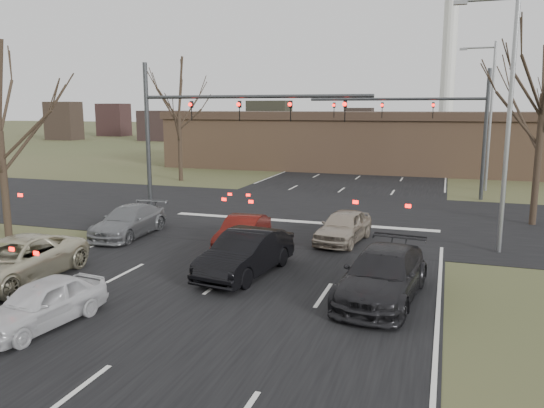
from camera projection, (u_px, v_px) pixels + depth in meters
The scene contains 16 objects.
ground at pixel (173, 318), 14.43m from camera, with size 360.00×360.00×0.00m, color #3E4927.
road_main at pixel (393, 151), 70.48m from camera, with size 14.00×300.00×0.02m, color black.
road_cross at pixel (309, 214), 28.44m from camera, with size 200.00×14.00×0.02m, color black.
building at pixel (393, 141), 48.84m from camera, with size 42.40×10.40×5.30m.
mast_arm_near at pixel (203, 119), 27.29m from camera, with size 12.12×0.24×8.00m.
mast_arm_far at pixel (438, 118), 33.11m from camera, with size 11.12×0.24×8.00m.
streetlight_right_near at pixel (505, 110), 20.05m from camera, with size 2.34×0.25×10.00m.
streetlight_right_far at pixel (488, 109), 35.78m from camera, with size 2.34×0.25×10.00m.
tree_left_far at pixel (178, 85), 40.49m from camera, with size 5.70×5.70×9.50m.
car_silver_suv at pixel (14, 261), 17.29m from camera, with size 2.41×5.22×1.45m, color beige.
car_white_sedan at pixel (42, 303), 13.83m from camera, with size 1.48×3.67×1.25m, color silver.
car_black_hatch at pixel (246, 253), 18.08m from camera, with size 1.61×4.61×1.52m, color black.
car_charcoal_sedan at pixel (383, 275), 15.78m from camera, with size 2.09×5.14×1.49m, color black.
car_grey_ahead at pixel (129, 221), 23.64m from camera, with size 1.86×4.59×1.33m, color slate.
car_red_ahead at pixel (243, 232), 21.64m from camera, with size 1.36×3.91×1.29m, color #4C0F0A.
car_silver_ahead at pixel (344, 226), 22.51m from camera, with size 1.62×4.03×1.37m, color #A79A87.
Camera 1 is at (6.84, -12.11, 5.65)m, focal length 35.00 mm.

